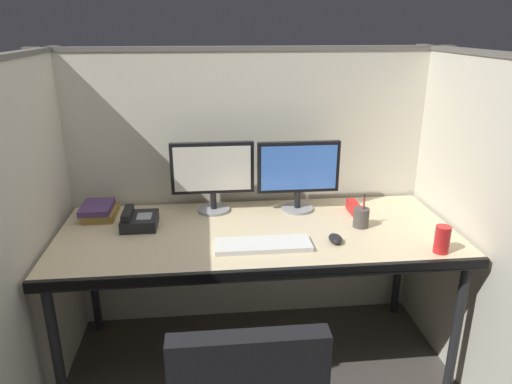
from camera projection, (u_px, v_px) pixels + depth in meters
The scene contains 13 objects.
cubicle_partition_rear at pixel (249, 190), 2.67m from camera, with size 2.21×0.06×1.57m.
cubicle_partition_left at pixel (34, 239), 2.06m from camera, with size 0.06×1.41×1.57m.
cubicle_partition_right at pixel (465, 221), 2.26m from camera, with size 0.06×1.41×1.57m.
desk at pixel (257, 241), 2.28m from camera, with size 1.90×0.80×0.74m.
monitor_left at pixel (213, 172), 2.44m from camera, with size 0.43×0.17×0.37m.
monitor_right at pixel (298, 171), 2.45m from camera, with size 0.43×0.17×0.37m.
keyboard_main at pixel (263, 245), 2.10m from camera, with size 0.43×0.15×0.02m, color silver.
computer_mouse at pixel (335, 239), 2.15m from camera, with size 0.06×0.10×0.04m.
soda_can at pixel (442, 239), 2.04m from camera, with size 0.07×0.07×0.12m, color red.
desk_phone at pixel (138, 220), 2.31m from camera, with size 0.17×0.19×0.09m.
pen_cup at pixel (361, 217), 2.30m from camera, with size 0.08×0.08×0.17m.
book_stack at pixel (99, 211), 2.42m from camera, with size 0.17×0.21×0.07m.
red_stapler at pixel (354, 208), 2.48m from camera, with size 0.04×0.15×0.06m, color red.
Camera 1 is at (-0.22, -1.77, 1.68)m, focal length 33.06 mm.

